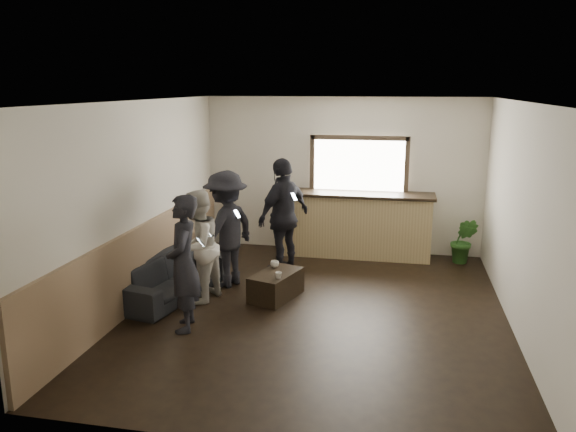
% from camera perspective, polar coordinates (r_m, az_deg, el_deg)
% --- Properties ---
extents(ground, '(5.00, 6.00, 0.01)m').
position_cam_1_polar(ground, '(7.75, 2.93, -9.61)').
color(ground, black).
extents(room_shell, '(5.01, 6.01, 2.80)m').
position_cam_1_polar(room_shell, '(7.45, -2.55, 1.30)').
color(room_shell, silver).
rests_on(room_shell, ground).
extents(bar_counter, '(2.70, 0.68, 2.13)m').
position_cam_1_polar(bar_counter, '(10.07, 6.95, -0.46)').
color(bar_counter, tan).
rests_on(bar_counter, ground).
extents(sofa, '(1.16, 2.09, 0.58)m').
position_cam_1_polar(sofa, '(8.37, -11.66, -6.01)').
color(sofa, black).
rests_on(sofa, ground).
extents(coffee_table, '(0.71, 0.96, 0.38)m').
position_cam_1_polar(coffee_table, '(8.13, -1.22, -7.04)').
color(coffee_table, black).
rests_on(coffee_table, ground).
extents(cup_a, '(0.17, 0.17, 0.10)m').
position_cam_1_polar(cup_a, '(8.29, -1.36, -4.90)').
color(cup_a, silver).
rests_on(cup_a, coffee_table).
extents(cup_b, '(0.12, 0.12, 0.09)m').
position_cam_1_polar(cup_b, '(7.84, -0.97, -6.03)').
color(cup_b, silver).
rests_on(cup_b, coffee_table).
extents(potted_plant, '(0.52, 0.46, 0.80)m').
position_cam_1_polar(potted_plant, '(10.07, 17.42, -2.41)').
color(potted_plant, '#2D6623').
rests_on(potted_plant, ground).
extents(person_a, '(0.57, 0.71, 1.72)m').
position_cam_1_polar(person_a, '(7.04, -10.58, -4.76)').
color(person_a, black).
rests_on(person_a, ground).
extents(person_b, '(0.77, 0.90, 1.60)m').
position_cam_1_polar(person_b, '(7.94, -9.18, -3.07)').
color(person_b, beige).
rests_on(person_b, ground).
extents(person_c, '(1.04, 1.31, 1.77)m').
position_cam_1_polar(person_c, '(8.49, -6.30, -1.33)').
color(person_c, black).
rests_on(person_c, ground).
extents(person_d, '(0.95, 1.18, 1.88)m').
position_cam_1_polar(person_d, '(9.01, -0.43, -0.03)').
color(person_d, black).
rests_on(person_d, ground).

